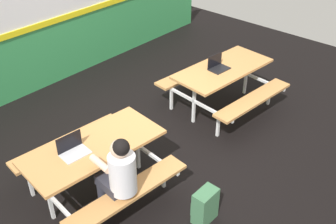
% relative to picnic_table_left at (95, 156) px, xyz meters
% --- Properties ---
extents(ground_plane, '(10.00, 10.00, 0.02)m').
position_rel_picnic_table_left_xyz_m(ground_plane, '(1.33, 0.10, -0.58)').
color(ground_plane, black).
extents(accent_backdrop, '(8.00, 0.14, 2.60)m').
position_rel_picnic_table_left_xyz_m(accent_backdrop, '(1.33, 2.84, 0.67)').
color(accent_backdrop, '#338C4C').
rests_on(accent_backdrop, ground).
extents(picnic_table_left, '(1.73, 1.69, 0.74)m').
position_rel_picnic_table_left_xyz_m(picnic_table_left, '(0.00, 0.00, 0.00)').
color(picnic_table_left, tan).
rests_on(picnic_table_left, ground).
extents(picnic_table_right, '(1.73, 1.69, 0.74)m').
position_rel_picnic_table_left_xyz_m(picnic_table_right, '(2.65, -0.00, 0.00)').
color(picnic_table_right, tan).
rests_on(picnic_table_right, ground).
extents(student_nearer, '(0.39, 0.54, 1.21)m').
position_rel_picnic_table_left_xyz_m(student_nearer, '(-0.11, -0.55, 0.13)').
color(student_nearer, '#2D2D38').
rests_on(student_nearer, ground).
extents(laptop_silver, '(0.34, 0.25, 0.22)m').
position_rel_picnic_table_left_xyz_m(laptop_silver, '(-0.24, 0.06, 0.21)').
color(laptop_silver, silver).
rests_on(laptop_silver, picnic_table_left).
extents(laptop_dark, '(0.34, 0.25, 0.22)m').
position_rel_picnic_table_left_xyz_m(laptop_dark, '(2.56, 0.04, 0.21)').
color(laptop_dark, black).
rests_on(laptop_dark, picnic_table_right).
extents(backpack_dark, '(0.30, 0.22, 0.44)m').
position_rel_picnic_table_left_xyz_m(backpack_dark, '(0.52, -1.28, -0.36)').
color(backpack_dark, '#3F724C').
rests_on(backpack_dark, ground).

